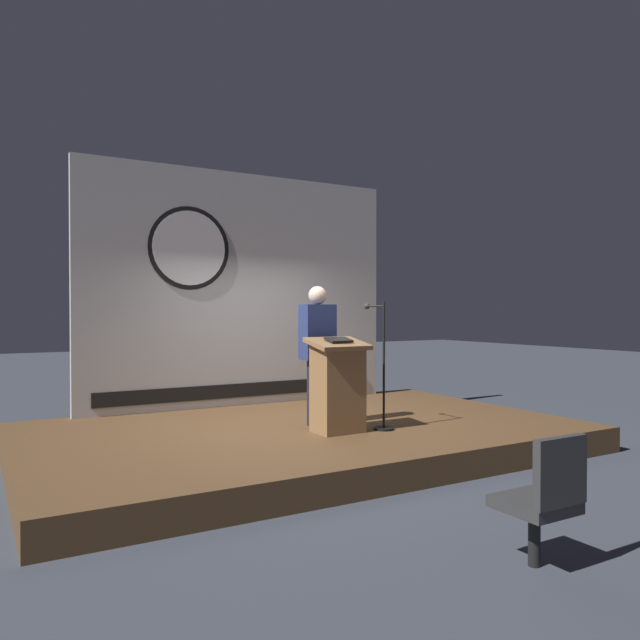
# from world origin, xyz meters

# --- Properties ---
(ground_plane) EXTENTS (40.00, 40.00, 0.00)m
(ground_plane) POSITION_xyz_m (0.00, 0.00, 0.00)
(ground_plane) COLOR #383D47
(stage_platform) EXTENTS (6.40, 4.00, 0.30)m
(stage_platform) POSITION_xyz_m (0.00, 0.00, 0.15)
(stage_platform) COLOR brown
(stage_platform) RESTS_ON ground
(banner_display) EXTENTS (4.73, 0.12, 3.38)m
(banner_display) POSITION_xyz_m (-0.02, 1.85, 1.99)
(banner_display) COLOR silver
(banner_display) RESTS_ON stage_platform
(podium) EXTENTS (0.64, 0.50, 1.08)m
(podium) POSITION_xyz_m (0.14, -0.56, 0.83)
(podium) COLOR olive
(podium) RESTS_ON stage_platform
(speaker_person) EXTENTS (0.40, 0.26, 1.68)m
(speaker_person) POSITION_xyz_m (0.16, -0.08, 1.16)
(speaker_person) COLOR black
(speaker_person) RESTS_ON stage_platform
(microphone_stand) EXTENTS (0.24, 0.50, 1.48)m
(microphone_stand) POSITION_xyz_m (0.68, -0.67, 0.82)
(microphone_stand) COLOR black
(microphone_stand) RESTS_ON stage_platform
(audience_chair_left) EXTENTS (0.44, 0.45, 0.89)m
(audience_chair_left) POSITION_xyz_m (-0.27, -3.76, 0.49)
(audience_chair_left) COLOR black
(audience_chair_left) RESTS_ON ground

